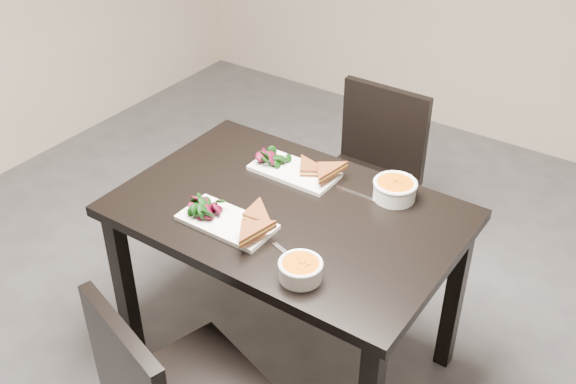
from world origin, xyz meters
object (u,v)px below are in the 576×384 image
object	(u,v)px
chair_far	(370,169)
soup_bowl_near	(301,269)
plate_far	(294,171)
soup_bowl_far	(395,189)
plate_near	(227,222)
table	(288,231)

from	to	relation	value
chair_far	soup_bowl_near	size ratio (longest dim) A/B	6.10
soup_bowl_near	plate_far	world-z (taller)	soup_bowl_near
chair_far	soup_bowl_far	world-z (taller)	chair_far
plate_near	soup_bowl_near	distance (m)	0.37
soup_bowl_far	plate_near	bearing A→B (deg)	-130.39
chair_far	soup_bowl_near	xyz separation A→B (m)	(0.32, -1.06, 0.30)
plate_far	soup_bowl_far	distance (m)	0.40
chair_far	plate_far	xyz separation A→B (m)	(-0.03, -0.58, 0.27)
soup_bowl_near	plate_far	size ratio (longest dim) A/B	0.42
plate_far	soup_bowl_far	world-z (taller)	soup_bowl_far
plate_near	soup_bowl_far	size ratio (longest dim) A/B	2.09
plate_far	soup_bowl_near	bearing A→B (deg)	-54.15
plate_near	plate_far	world-z (taller)	same
soup_bowl_far	chair_far	bearing A→B (deg)	125.04
table	chair_far	xyz separation A→B (m)	(-0.08, 0.78, -0.17)
soup_bowl_near	table	bearing A→B (deg)	130.41
plate_far	plate_near	bearing A→B (deg)	-91.13
plate_near	plate_far	distance (m)	0.40
soup_bowl_near	soup_bowl_far	distance (m)	0.56
chair_far	plate_far	bearing A→B (deg)	-93.34
soup_bowl_near	plate_near	bearing A→B (deg)	166.48
chair_far	soup_bowl_far	size ratio (longest dim) A/B	5.32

